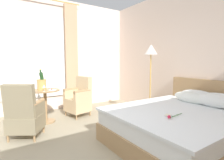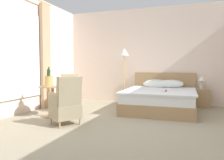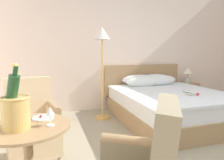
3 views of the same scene
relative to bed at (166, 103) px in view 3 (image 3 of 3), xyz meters
The scene contains 10 objects.
wall_headboard_side 1.71m from the bed, 107.97° to the left, with size 5.95×0.12×3.10m.
bed is the anchor object (origin of this frame).
nightstand 1.35m from the bed, 35.63° to the left, with size 0.47×0.38×0.55m.
bedside_lamp 1.43m from the bed, 35.63° to the left, with size 0.23×0.23×0.37m.
floor_lamp_brass 1.67m from the bed, 159.91° to the left, with size 0.30×0.30×1.76m.
champagne_bucket 3.00m from the bed, 143.72° to the right, with size 0.20×0.20×0.47m.
wine_glass_near_bucket 2.81m from the bed, 140.76° to the right, with size 0.07×0.07×0.14m.
wine_glass_near_edge 2.87m from the bed, 146.54° to the right, with size 0.07×0.07×0.15m.
snack_plate 2.73m from the bed, 144.67° to the right, with size 0.17×0.17×0.03m.
armchair_by_window 2.50m from the bed, 159.56° to the right, with size 0.64×0.62×0.99m.
Camera 3 is at (-1.77, -1.40, 1.27)m, focal length 32.00 mm.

